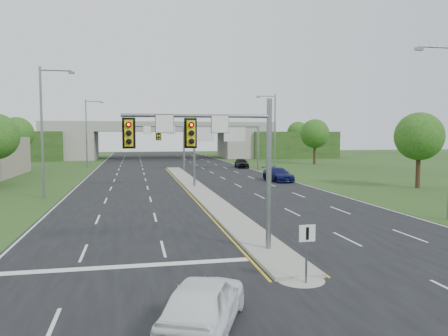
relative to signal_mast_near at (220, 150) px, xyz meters
name	(u,v)px	position (x,y,z in m)	size (l,w,h in m)	color
ground	(268,252)	(2.26, 0.07, -4.73)	(240.00, 240.00, 0.00)	#243F16
road	(184,178)	(2.26, 35.07, -4.72)	(24.00, 160.00, 0.02)	black
median	(197,189)	(2.26, 23.07, -4.63)	(2.00, 54.00, 0.16)	gray
median_nose	(301,278)	(2.26, -3.93, -4.63)	(2.00, 2.00, 0.16)	gray
lane_markings	(184,183)	(1.66, 28.99, -4.70)	(23.72, 160.00, 0.01)	gold
signal_mast_near	(220,150)	(0.00, 0.00, 0.00)	(6.62, 0.60, 7.00)	slate
signal_mast_far	(172,141)	(0.00, 25.00, 0.00)	(6.62, 0.60, 7.00)	slate
keep_right_sign	(307,244)	(2.26, -4.45, -3.21)	(0.60, 0.13, 2.20)	slate
sign_gantry	(221,135)	(8.95, 44.99, 0.51)	(11.58, 0.44, 6.67)	slate
overpass	(161,143)	(2.26, 80.07, -1.17)	(80.00, 14.00, 8.10)	gray
lightpole_l_mid	(44,126)	(-11.03, 20.07, 1.38)	(2.85, 0.25, 11.00)	slate
lightpole_l_far	(88,130)	(-11.03, 55.07, 1.38)	(2.85, 0.25, 11.00)	slate
lightpole_r_far	(274,129)	(15.56, 40.07, 1.38)	(2.85, 0.25, 11.00)	slate
tree_l_mid	(17,134)	(-21.74, 55.07, 0.78)	(5.20, 5.20, 8.12)	#382316
tree_r_near	(419,137)	(24.26, 20.07, 0.45)	(4.80, 4.80, 7.60)	#382316
tree_r_mid	(315,134)	(28.26, 55.07, 0.78)	(5.20, 5.20, 8.12)	#382316
tree_back_b	(59,134)	(-21.74, 94.07, 0.78)	(5.60, 5.60, 8.32)	#382316
tree_back_c	(249,134)	(26.26, 94.07, 0.78)	(5.60, 5.60, 8.32)	#382316
tree_back_d	(298,133)	(40.26, 94.07, 1.11)	(6.00, 6.00, 8.85)	#382316
car_white	(204,302)	(-1.90, -7.22, -3.94)	(1.80, 4.47, 1.52)	white
car_far_b	(278,174)	(12.49, 28.84, -3.93)	(2.17, 5.33, 1.55)	#0B0E44
car_far_c	(242,163)	(13.26, 49.38, -3.94)	(1.82, 4.52, 1.54)	black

